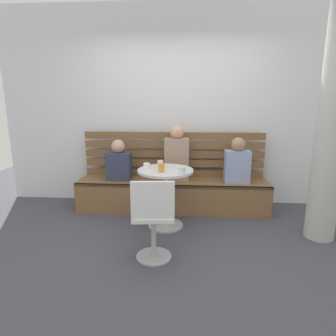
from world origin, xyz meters
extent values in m
plane|color=#42424C|center=(0.00, 0.00, 0.00)|extent=(8.00, 8.00, 0.00)
cube|color=silver|center=(0.00, 1.64, 1.45)|extent=(5.20, 0.10, 2.90)
cylinder|color=#B2B2AD|center=(1.75, 0.45, 1.40)|extent=(0.32, 0.32, 2.80)
cube|color=brown|center=(0.00, 1.20, 0.22)|extent=(2.70, 0.52, 0.44)
cube|color=brown|center=(0.00, 0.96, 0.42)|extent=(2.70, 0.04, 0.04)
cube|color=brown|center=(0.00, 1.44, 0.49)|extent=(2.65, 0.04, 0.10)
cube|color=brown|center=(0.00, 1.44, 0.64)|extent=(2.65, 0.04, 0.10)
cube|color=brown|center=(0.00, 1.44, 0.78)|extent=(2.65, 0.04, 0.10)
cube|color=brown|center=(0.00, 1.44, 0.92)|extent=(2.65, 0.04, 0.10)
cube|color=brown|center=(0.00, 1.44, 1.05)|extent=(2.65, 0.04, 0.10)
cylinder|color=#ADADB2|center=(-0.06, 0.62, 0.01)|extent=(0.44, 0.44, 0.02)
cylinder|color=#ADADB2|center=(-0.06, 0.62, 0.37)|extent=(0.07, 0.07, 0.69)
cylinder|color=silver|center=(-0.06, 0.62, 0.72)|extent=(0.68, 0.68, 0.03)
cylinder|color=#ADADB2|center=(-0.12, -0.13, 0.01)|extent=(0.36, 0.36, 0.02)
cylinder|color=#ADADB2|center=(-0.12, -0.13, 0.23)|extent=(0.05, 0.05, 0.45)
cube|color=silver|center=(-0.12, -0.13, 0.47)|extent=(0.43, 0.43, 0.04)
cube|color=silver|center=(-0.10, -0.30, 0.67)|extent=(0.40, 0.07, 0.36)
cube|color=#9E7F6B|center=(0.06, 1.24, 0.74)|extent=(0.34, 0.22, 0.60)
sphere|color=tan|center=(0.06, 1.24, 1.13)|extent=(0.19, 0.19, 0.19)
cube|color=#333851|center=(-0.77, 1.20, 0.64)|extent=(0.34, 0.22, 0.40)
sphere|color=tan|center=(-0.77, 1.20, 0.93)|extent=(0.19, 0.19, 0.19)
cube|color=#8C9EC6|center=(0.89, 1.18, 0.66)|extent=(0.34, 0.22, 0.45)
sphere|color=#A37A5B|center=(0.89, 1.18, 0.97)|extent=(0.19, 0.19, 0.19)
cylinder|color=silver|center=(0.15, 0.43, 0.78)|extent=(0.08, 0.08, 0.08)
cylinder|color=white|center=(-0.29, 0.65, 0.78)|extent=(0.08, 0.08, 0.07)
cylinder|color=white|center=(-0.12, 0.63, 0.80)|extent=(0.07, 0.07, 0.11)
cylinder|color=orange|center=(-0.09, 0.49, 0.79)|extent=(0.07, 0.07, 0.10)
camera|label=1|loc=(0.20, -2.77, 1.56)|focal=30.86mm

